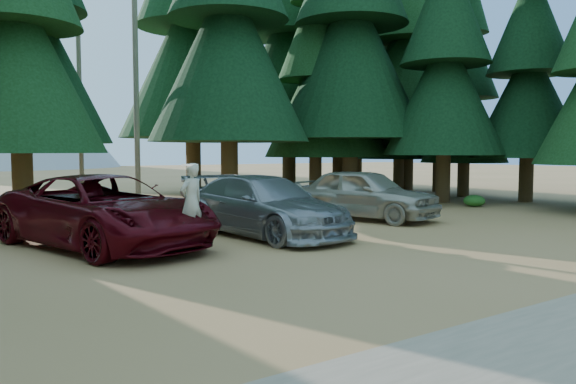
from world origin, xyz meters
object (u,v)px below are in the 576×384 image
(red_pickup, at_px, (105,211))
(log_right, at_px, (194,208))
(silver_minivan_right, at_px, (364,194))
(log_left, at_px, (110,219))
(silver_minivan_center, at_px, (264,206))
(log_mid, at_px, (124,221))
(frisbee_player, at_px, (191,201))

(red_pickup, distance_m, log_right, 7.89)
(silver_minivan_right, height_order, log_left, silver_minivan_right)
(silver_minivan_right, bearing_deg, silver_minivan_center, 177.56)
(silver_minivan_center, bearing_deg, silver_minivan_right, 8.29)
(log_right, bearing_deg, red_pickup, -134.63)
(log_mid, bearing_deg, log_right, 73.99)
(red_pickup, height_order, log_left, red_pickup)
(silver_minivan_center, height_order, log_left, silver_minivan_center)
(red_pickup, relative_size, log_right, 1.33)
(red_pickup, bearing_deg, silver_minivan_center, -23.46)
(red_pickup, distance_m, frisbee_player, 2.70)
(log_mid, xyz_separation_m, log_right, (3.42, 2.03, 0.02))
(silver_minivan_center, xyz_separation_m, log_mid, (-2.47, 4.51, -0.70))
(silver_minivan_center, relative_size, frisbee_player, 3.42)
(log_left, bearing_deg, silver_minivan_right, -25.89)
(silver_minivan_center, relative_size, silver_minivan_right, 1.11)
(frisbee_player, bearing_deg, red_pickup, -81.47)
(red_pickup, bearing_deg, log_left, 56.70)
(frisbee_player, xyz_separation_m, log_left, (0.29, 6.87, -1.10))
(frisbee_player, height_order, log_mid, frisbee_player)
(silver_minivan_right, distance_m, log_mid, 8.06)
(silver_minivan_center, height_order, log_mid, silver_minivan_center)
(red_pickup, xyz_separation_m, log_right, (5.16, 5.92, -0.74))
(red_pickup, relative_size, silver_minivan_right, 1.24)
(silver_minivan_center, xyz_separation_m, silver_minivan_right, (4.85, 1.23, 0.05))
(silver_minivan_right, bearing_deg, log_right, 109.70)
(log_right, bearing_deg, log_left, -162.02)
(silver_minivan_right, relative_size, log_right, 1.08)
(silver_minivan_right, height_order, log_mid, silver_minivan_right)
(frisbee_player, distance_m, log_left, 6.96)
(log_left, height_order, log_right, log_left)
(silver_minivan_center, distance_m, log_left, 5.82)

